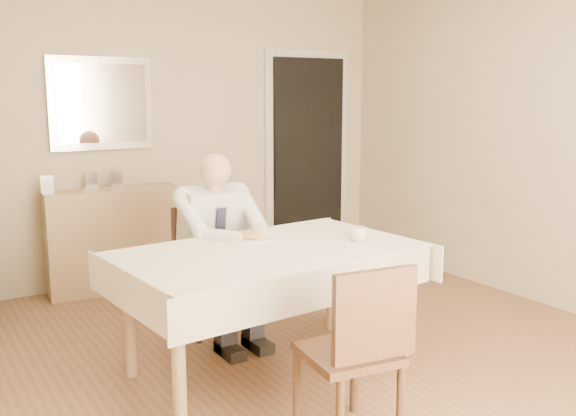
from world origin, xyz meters
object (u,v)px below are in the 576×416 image
chair_far (206,260)px  seated_man (223,239)px  chair_near (359,345)px  coffee_mug (358,234)px  sideboard (114,239)px  dining_table (269,262)px

chair_far → seated_man: seated_man is taller
seated_man → chair_near: bearing=-92.0°
seated_man → coffee_mug: bearing=-52.9°
coffee_mug → sideboard: (-0.83, 2.23, -0.37)m
dining_table → sideboard: (-0.28, 2.10, -0.24)m
dining_table → sideboard: size_ratio=1.67×
chair_near → sideboard: 3.02m
seated_man → sideboard: seated_man is taller
chair_far → seated_man: size_ratio=0.69×
coffee_mug → sideboard: size_ratio=0.10×
dining_table → chair_far: (-0.00, 0.88, -0.19)m
chair_far → sideboard: chair_far is taller
dining_table → chair_near: bearing=-98.1°
chair_far → seated_man: 0.35m
dining_table → seated_man: 0.59m
sideboard → seated_man: bearing=-73.8°
seated_man → chair_far: bearing=90.0°
dining_table → sideboard: 2.13m
chair_near → dining_table: bearing=94.6°
dining_table → chair_far: bearing=85.2°
chair_far → coffee_mug: size_ratio=7.73×
chair_near → coffee_mug: size_ratio=7.85×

